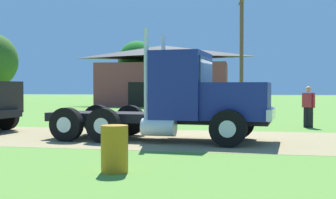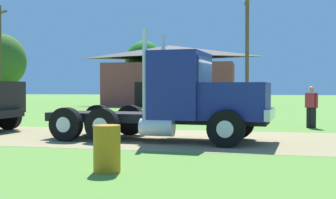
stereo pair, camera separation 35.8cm
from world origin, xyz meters
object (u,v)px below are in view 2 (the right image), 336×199
shed_building (170,77)px  utility_pole_far (247,49)px  visitor_far_side (311,105)px  steel_barrel (107,149)px  utility_pole_near (0,54)px  truck_foreground_white (184,101)px

shed_building → utility_pole_far: utility_pole_far is taller
utility_pole_far → visitor_far_side: bearing=-74.5°
steel_barrel → shed_building: shed_building is taller
visitor_far_side → utility_pole_near: bearing=151.7°
utility_pole_near → shed_building: bearing=36.3°
shed_building → utility_pole_near: 14.92m
truck_foreground_white → utility_pole_far: size_ratio=0.90×
visitor_far_side → steel_barrel: 12.05m
shed_building → utility_pole_near: (-11.96, -8.77, 1.67)m
visitor_far_side → steel_barrel: size_ratio=1.88×
truck_foreground_white → shed_building: bearing=103.5°
visitor_far_side → utility_pole_near: utility_pole_near is taller
utility_pole_near → visitor_far_side: bearing=-28.3°
visitor_far_side → steel_barrel: (-4.86, -11.02, -0.48)m
steel_barrel → utility_pole_far: bearing=85.6°
steel_barrel → truck_foreground_white: bearing=84.1°
steel_barrel → shed_building: size_ratio=0.07×
steel_barrel → utility_pole_far: size_ratio=0.11×
truck_foreground_white → utility_pole_near: bearing=135.7°
steel_barrel → shed_building: bearing=100.4°
shed_building → utility_pole_far: 12.32m
truck_foreground_white → shed_building: size_ratio=0.58×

